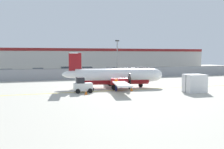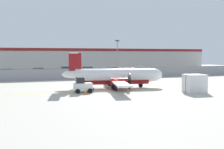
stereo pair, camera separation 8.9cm
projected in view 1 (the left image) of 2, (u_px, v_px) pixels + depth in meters
ground_plane at (113, 91)px, 32.15m from camera, size 140.00×140.00×0.01m
perimeter_fence at (87, 73)px, 47.26m from camera, size 98.00×0.10×2.10m
parking_lot_strip at (77, 74)px, 58.26m from camera, size 98.00×17.00×0.12m
background_building at (66, 59)px, 75.57m from camera, size 91.00×8.10×6.50m
commuter_airplane at (116, 76)px, 34.65m from camera, size 14.04×16.04×4.92m
baggage_tug at (83, 86)px, 30.35m from camera, size 2.34×1.40×1.88m
ground_crew_worker at (116, 84)px, 31.49m from camera, size 0.52×0.47×1.70m
cargo_container at (195, 83)px, 30.77m from camera, size 2.53×2.16×2.20m
traffic_cone_near_left at (132, 88)px, 31.82m from camera, size 0.36×0.36×0.64m
traffic_cone_near_right at (86, 92)px, 28.92m from camera, size 0.36×0.36×0.64m
parked_car_0 at (7, 73)px, 51.69m from camera, size 4.24×2.08×1.58m
parked_car_1 at (37, 71)px, 55.43m from camera, size 4.29×2.19×1.58m
parked_car_2 at (65, 70)px, 61.32m from camera, size 4.31×2.24×1.58m
parked_car_3 at (88, 70)px, 61.30m from camera, size 4.29×2.19×1.58m
parked_car_4 at (112, 70)px, 59.06m from camera, size 4.38×2.40×1.58m
parked_car_5 at (143, 71)px, 57.36m from camera, size 4.25×2.11×1.58m
apron_light_pole at (117, 56)px, 45.51m from camera, size 0.70×0.30×7.27m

